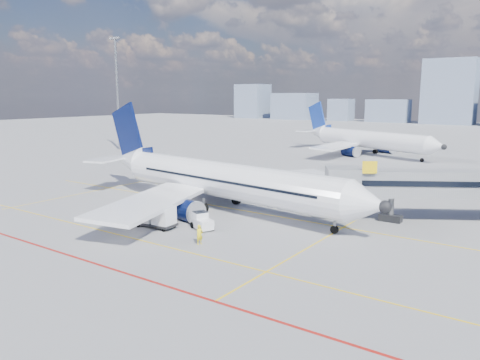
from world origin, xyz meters
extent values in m
plane|color=gray|center=(0.00, 0.00, 0.00)|extent=(420.00, 420.00, 0.00)
cube|color=yellow|center=(0.00, 8.00, 0.01)|extent=(60.00, 0.18, 0.01)
cube|color=yellow|center=(0.00, -6.00, 0.01)|extent=(80.00, 0.15, 0.01)
cube|color=yellow|center=(14.00, 2.00, 0.01)|extent=(0.15, 28.00, 0.01)
cube|color=yellow|center=(-20.00, 8.00, 0.01)|extent=(0.15, 30.00, 0.01)
cube|color=#9C140E|center=(0.00, -12.00, 0.01)|extent=(90.00, 0.25, 0.01)
cube|color=gray|center=(22.25, 16.15, 3.90)|extent=(20.84, 13.93, 2.60)
cube|color=black|center=(22.25, 16.15, 4.10)|extent=(20.52, 13.82, 0.55)
cube|color=gray|center=(12.70, 10.50, 3.90)|extent=(4.49, 4.56, 3.00)
cube|color=black|center=(17.00, 12.80, 0.35)|extent=(2.20, 1.00, 0.70)
cylinder|color=slate|center=(17.00, 12.80, 1.70)|extent=(0.56, 0.56, 2.70)
cube|color=yellow|center=(15.50, 10.30, 5.70)|extent=(1.26, 0.82, 1.20)
cylinder|color=slate|center=(-55.00, 40.00, 12.50)|extent=(0.56, 0.56, 25.00)
cube|color=slate|center=(-55.00, 40.00, 25.20)|extent=(3.20, 0.40, 0.50)
cube|color=#B4B6BC|center=(-56.20, 39.75, 25.20)|extent=(0.60, 0.15, 0.35)
cube|color=#B4B6BC|center=(-55.00, 39.75, 25.20)|extent=(0.60, 0.15, 0.35)
cube|color=#B4B6BC|center=(-53.80, 39.75, 25.20)|extent=(0.60, 0.15, 0.35)
cube|color=slate|center=(-116.95, 190.00, 9.32)|extent=(15.59, 14.82, 18.64)
cube|color=slate|center=(-90.27, 190.00, 6.85)|extent=(20.82, 15.13, 13.69)
cube|color=slate|center=(-63.79, 190.00, 5.40)|extent=(10.76, 9.55, 10.80)
cube|color=slate|center=(-40.11, 190.00, 5.33)|extent=(19.40, 9.00, 10.66)
cube|color=slate|center=(-13.58, 190.00, 14.11)|extent=(21.44, 13.39, 28.22)
cylinder|color=white|center=(0.56, 7.36, 3.30)|extent=(30.66, 7.80, 3.95)
cone|color=white|center=(17.45, 5.19, 3.30)|extent=(4.12, 4.39, 3.95)
sphere|color=black|center=(18.85, 5.01, 3.30)|extent=(1.25, 1.25, 1.11)
cone|color=white|center=(-17.73, 9.71, 3.86)|extent=(6.94, 4.75, 3.95)
cube|color=black|center=(16.14, 5.35, 3.86)|extent=(1.70, 1.70, 0.46)
cube|color=white|center=(0.21, 16.60, 2.21)|extent=(13.20, 17.03, 0.58)
cube|color=white|center=(-2.11, -1.49, 2.21)|extent=(9.86, 17.53, 0.58)
cylinder|color=#08113D|center=(0.81, 13.25, 0.95)|extent=(3.92, 2.78, 2.33)
cylinder|color=#08113D|center=(-0.69, 1.59, 0.95)|extent=(3.92, 2.78, 2.33)
cylinder|color=#B4B6BC|center=(2.72, 13.01, 0.95)|extent=(0.66, 2.42, 2.39)
cylinder|color=#B4B6BC|center=(1.22, 1.35, 0.95)|extent=(0.66, 2.42, 2.39)
cube|color=#08113D|center=(-17.73, 9.71, 7.35)|extent=(6.93, 1.21, 8.64)
cube|color=#08113D|center=(-15.32, 9.40, 4.92)|extent=(5.71, 1.03, 2.18)
cube|color=white|center=(-17.72, 12.98, 4.21)|extent=(5.43, 6.44, 0.22)
cube|color=white|center=(-18.55, 6.55, 4.21)|extent=(4.38, 6.26, 0.22)
cylinder|color=slate|center=(14.13, 5.61, 0.90)|extent=(0.31, 0.31, 1.80)
cylinder|color=black|center=(14.13, 5.61, 0.38)|extent=(0.79, 0.37, 0.76)
cylinder|color=slate|center=(-0.11, 10.10, 0.80)|extent=(0.36, 0.36, 1.60)
cylinder|color=black|center=(-0.11, 10.10, 0.50)|extent=(1.07, 0.77, 1.00)
cylinder|color=slate|center=(-0.78, 4.87, 0.80)|extent=(0.36, 0.36, 1.60)
cylinder|color=black|center=(-0.78, 4.87, 0.50)|extent=(1.07, 0.77, 1.00)
cube|color=black|center=(1.31, 9.23, 3.60)|extent=(24.74, 3.28, 0.26)
cube|color=black|center=(0.81, 5.35, 3.60)|extent=(24.74, 3.28, 0.26)
cylinder|color=white|center=(-3.24, 63.74, 3.30)|extent=(27.62, 14.48, 3.69)
cone|color=white|center=(11.42, 57.54, 3.30)|extent=(4.58, 4.73, 3.69)
sphere|color=black|center=(12.64, 57.02, 3.30)|extent=(1.37, 1.37, 1.04)
cone|color=white|center=(-19.12, 70.46, 3.82)|extent=(7.02, 5.77, 3.69)
cube|color=black|center=(10.29, 58.02, 3.82)|extent=(1.86, 1.86, 0.43)
cube|color=white|center=(-1.22, 72.15, 2.28)|extent=(14.79, 14.28, 0.55)
cube|color=white|center=(-7.87, 56.44, 2.28)|extent=(5.22, 15.72, 0.55)
cylinder|color=#08113D|center=(-1.53, 68.99, 1.10)|extent=(3.99, 3.34, 2.18)
cylinder|color=#08113D|center=(-5.81, 58.86, 1.10)|extent=(3.99, 3.34, 2.18)
cylinder|color=#B4B6BC|center=(0.13, 68.28, 1.10)|extent=(1.18, 2.19, 2.24)
cylinder|color=#B4B6BC|center=(-4.16, 58.16, 1.10)|extent=(1.18, 2.19, 2.24)
cube|color=navy|center=(-19.12, 70.46, 7.09)|extent=(6.10, 2.81, 8.08)
cube|color=navy|center=(-17.02, 69.57, 4.82)|extent=(5.03, 2.35, 2.04)
cube|color=white|center=(-18.28, 73.40, 4.15)|extent=(5.76, 5.76, 0.21)
cube|color=white|center=(-20.65, 67.82, 4.15)|extent=(2.93, 5.35, 0.21)
cylinder|color=black|center=(-3.15, 66.38, 0.50)|extent=(1.17, 0.99, 1.00)
cylinder|color=black|center=(-5.07, 61.84, 0.50)|extent=(1.17, 0.99, 1.00)
cylinder|color=black|center=(8.54, 58.75, 0.38)|extent=(0.81, 0.55, 0.76)
cube|color=white|center=(3.34, -0.30, 0.60)|extent=(2.74, 2.19, 0.88)
cube|color=white|center=(2.94, -0.12, 1.26)|extent=(1.52, 1.60, 0.66)
cube|color=black|center=(2.94, -0.12, 1.48)|extent=(1.40, 1.51, 0.38)
cylinder|color=black|center=(2.30, -0.48, 0.31)|extent=(0.66, 0.47, 0.61)
cylinder|color=black|center=(2.79, 0.61, 0.31)|extent=(0.66, 0.47, 0.61)
cylinder|color=black|center=(3.90, -1.21, 0.31)|extent=(0.66, 0.47, 0.61)
cylinder|color=black|center=(4.39, -0.11, 0.31)|extent=(0.66, 0.47, 0.61)
cube|color=black|center=(-0.79, -2.28, 0.36)|extent=(4.20, 2.14, 0.20)
cube|color=white|center=(-1.80, -2.37, 1.35)|extent=(1.88, 1.83, 1.75)
cube|color=white|center=(0.22, -2.20, 1.35)|extent=(1.88, 1.83, 1.75)
cylinder|color=black|center=(-2.30, -3.20, 0.18)|extent=(0.37, 0.19, 0.36)
cylinder|color=black|center=(-2.43, -1.63, 0.18)|extent=(0.37, 0.19, 0.36)
cylinder|color=black|center=(0.85, -2.94, 0.18)|extent=(0.37, 0.19, 0.36)
cylinder|color=black|center=(0.72, -1.36, 0.18)|extent=(0.37, 0.19, 0.36)
cube|color=black|center=(-8.32, 2.26, 0.41)|extent=(4.02, 2.26, 0.63)
cube|color=black|center=(-7.62, 2.44, 1.36)|extent=(5.49, 2.23, 1.67)
cube|color=yellow|center=(-7.74, 2.92, 1.36)|extent=(5.30, 1.42, 1.74)
cube|color=yellow|center=(-7.50, 1.95, 1.36)|extent=(5.30, 1.42, 1.74)
cylinder|color=black|center=(-9.57, 1.28, 0.27)|extent=(0.58, 0.35, 0.54)
cylinder|color=black|center=(-9.88, 2.51, 0.27)|extent=(0.58, 0.35, 0.54)
cylinder|color=black|center=(-6.76, 2.00, 0.27)|extent=(0.58, 0.35, 0.54)
cylinder|color=black|center=(-7.07, 3.23, 0.27)|extent=(0.58, 0.35, 0.54)
imported|color=yellow|center=(6.01, -3.88, 0.86)|extent=(0.57, 0.71, 1.71)
camera|label=1|loc=(30.76, -33.19, 12.50)|focal=35.00mm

